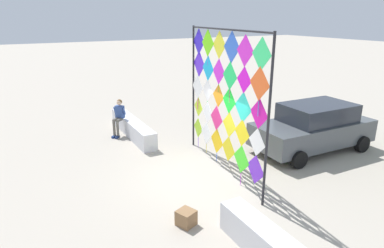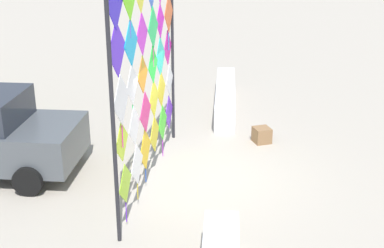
{
  "view_description": "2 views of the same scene",
  "coord_description": "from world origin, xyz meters",
  "px_view_note": "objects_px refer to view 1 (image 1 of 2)",
  "views": [
    {
      "loc": [
        8.34,
        -4.69,
        4.85
      ],
      "look_at": [
        -0.7,
        0.15,
        1.53
      ],
      "focal_mm": 31.48,
      "sensor_mm": 36.0,
      "label": 1
    },
    {
      "loc": [
        -10.2,
        -0.6,
        5.08
      ],
      "look_at": [
        0.27,
        0.12,
        1.12
      ],
      "focal_mm": 49.52,
      "sensor_mm": 36.0,
      "label": 2
    }
  ],
  "objects_px": {
    "kite_display_rack": "(224,93)",
    "cardboard_box_large": "(186,218)",
    "parked_car": "(314,127)",
    "seated_vendor": "(119,115)"
  },
  "relations": [
    {
      "from": "cardboard_box_large",
      "to": "parked_car",
      "type": "bearing_deg",
      "value": 107.72
    },
    {
      "from": "kite_display_rack",
      "to": "cardboard_box_large",
      "type": "xyz_separation_m",
      "value": [
        2.2,
        -2.45,
        -2.38
      ]
    },
    {
      "from": "kite_display_rack",
      "to": "seated_vendor",
      "type": "height_order",
      "value": "kite_display_rack"
    },
    {
      "from": "kite_display_rack",
      "to": "seated_vendor",
      "type": "xyz_separation_m",
      "value": [
        -4.81,
        -2.0,
        -1.66
      ]
    },
    {
      "from": "seated_vendor",
      "to": "parked_car",
      "type": "height_order",
      "value": "parked_car"
    },
    {
      "from": "parked_car",
      "to": "seated_vendor",
      "type": "bearing_deg",
      "value": -130.02
    },
    {
      "from": "kite_display_rack",
      "to": "parked_car",
      "type": "xyz_separation_m",
      "value": [
        0.16,
        3.93,
        -1.67
      ]
    },
    {
      "from": "kite_display_rack",
      "to": "cardboard_box_large",
      "type": "relative_size",
      "value": 11.89
    },
    {
      "from": "parked_car",
      "to": "cardboard_box_large",
      "type": "xyz_separation_m",
      "value": [
        2.04,
        -6.38,
        -0.71
      ]
    },
    {
      "from": "seated_vendor",
      "to": "cardboard_box_large",
      "type": "height_order",
      "value": "seated_vendor"
    }
  ]
}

